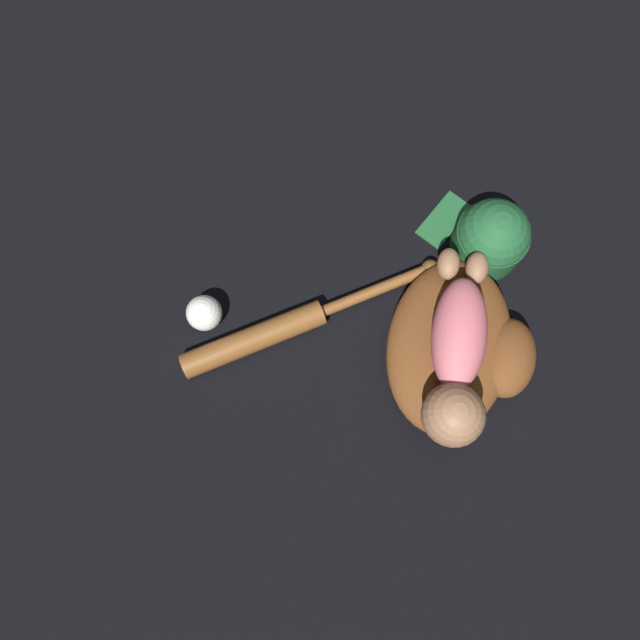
# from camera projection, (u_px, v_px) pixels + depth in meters

# --- Properties ---
(ground_plane) EXTENTS (6.00, 6.00, 0.00)m
(ground_plane) POSITION_uv_depth(u_px,v_px,m) (467.00, 361.00, 1.18)
(ground_plane) COLOR black
(baseball_glove) EXTENTS (0.39, 0.34, 0.08)m
(baseball_glove) POSITION_uv_depth(u_px,v_px,m) (459.00, 347.00, 1.14)
(baseball_glove) COLOR brown
(baseball_glove) RESTS_ON ground
(baby_figure) EXTENTS (0.36, 0.18, 0.11)m
(baby_figure) POSITION_uv_depth(u_px,v_px,m) (457.00, 360.00, 1.05)
(baby_figure) COLOR #D16670
(baby_figure) RESTS_ON baseball_glove
(baseball_bat) EXTENTS (0.16, 0.51, 0.05)m
(baseball_bat) POSITION_uv_depth(u_px,v_px,m) (280.00, 329.00, 1.17)
(baseball_bat) COLOR brown
(baseball_bat) RESTS_ON ground
(baseball) EXTENTS (0.07, 0.07, 0.07)m
(baseball) POSITION_uv_depth(u_px,v_px,m) (204.00, 313.00, 1.17)
(baseball) COLOR white
(baseball) RESTS_ON ground
(baseball_cap) EXTENTS (0.20, 0.20, 0.14)m
(baseball_cap) POSITION_uv_depth(u_px,v_px,m) (491.00, 237.00, 1.18)
(baseball_cap) COLOR #1E562D
(baseball_cap) RESTS_ON ground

